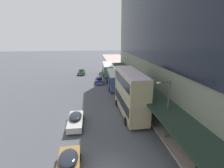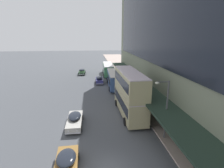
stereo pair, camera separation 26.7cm
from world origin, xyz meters
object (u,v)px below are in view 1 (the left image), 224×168
object	(u,v)px
sedan_oncoming_rear	(99,80)
transit_bus_kerbside_far	(108,69)
transit_bus_kerbside_rear	(130,92)
sedan_far_back	(76,120)
transit_bus_kerbside_front	(114,79)
street_lamp	(166,105)
sedan_second_near	(69,164)
sedan_lead_near	(81,72)

from	to	relation	value
sedan_oncoming_rear	transit_bus_kerbside_far	bearing A→B (deg)	71.73
transit_bus_kerbside_rear	sedan_oncoming_rear	distance (m)	17.70
sedan_far_back	sedan_oncoming_rear	bearing A→B (deg)	78.33
transit_bus_kerbside_front	street_lamp	xyz separation A→B (m)	(2.51, -20.09, 1.99)
sedan_oncoming_rear	street_lamp	xyz separation A→B (m)	(5.59, -23.64, 3.05)
transit_bus_kerbside_rear	street_lamp	bearing A→B (deg)	-70.57
transit_bus_kerbside_far	sedan_second_near	xyz separation A→B (m)	(-6.93, -35.98, -1.06)
transit_bus_kerbside_front	street_lamp	distance (m)	20.34
sedan_second_near	street_lamp	xyz separation A→B (m)	(9.63, 3.59, 3.13)
transit_bus_kerbside_rear	sedan_lead_near	xyz separation A→B (m)	(-7.79, 27.81, -2.59)
transit_bus_kerbside_far	sedan_second_near	bearing A→B (deg)	-100.90
sedan_oncoming_rear	street_lamp	distance (m)	24.48
sedan_lead_near	sedan_oncoming_rear	distance (m)	11.51
sedan_second_near	sedan_lead_near	xyz separation A→B (m)	(-0.44, 37.84, 0.00)
transit_bus_kerbside_front	transit_bus_kerbside_far	world-z (taller)	transit_bus_kerbside_front
sedan_lead_near	sedan_oncoming_rear	xyz separation A→B (m)	(4.48, -10.61, 0.08)
transit_bus_kerbside_far	sedan_oncoming_rear	world-z (taller)	transit_bus_kerbside_far
sedan_oncoming_rear	sedan_far_back	bearing A→B (deg)	-101.67
transit_bus_kerbside_front	street_lamp	world-z (taller)	street_lamp
sedan_lead_near	transit_bus_kerbside_front	bearing A→B (deg)	-61.92
transit_bus_kerbside_front	street_lamp	size ratio (longest dim) A/B	1.53
transit_bus_kerbside_front	sedan_oncoming_rear	xyz separation A→B (m)	(-3.08, 3.55, -1.07)
transit_bus_kerbside_far	sedan_oncoming_rear	bearing A→B (deg)	-108.27
sedan_second_near	street_lamp	bearing A→B (deg)	20.47
sedan_far_back	street_lamp	distance (m)	10.93
transit_bus_kerbside_far	sedan_second_near	size ratio (longest dim) A/B	2.21
transit_bus_kerbside_front	transit_bus_kerbside_far	distance (m)	12.30
sedan_lead_near	sedan_far_back	xyz separation A→B (m)	(0.45, -30.10, -0.01)
transit_bus_kerbside_far	sedan_far_back	bearing A→B (deg)	-103.76
sedan_lead_near	transit_bus_kerbside_far	bearing A→B (deg)	-14.15
transit_bus_kerbside_far	street_lamp	size ratio (longest dim) A/B	1.63
sedan_second_near	sedan_lead_near	distance (m)	37.84
sedan_far_back	transit_bus_kerbside_rear	bearing A→B (deg)	17.28
transit_bus_kerbside_far	street_lamp	distance (m)	32.57
sedan_lead_near	sedan_far_back	bearing A→B (deg)	-89.15
sedan_second_near	sedan_far_back	xyz separation A→B (m)	(0.01, 7.74, -0.01)
sedan_oncoming_rear	street_lamp	bearing A→B (deg)	-76.70
sedan_second_near	transit_bus_kerbside_far	bearing A→B (deg)	79.10
transit_bus_kerbside_rear	sedan_second_near	size ratio (longest dim) A/B	2.10
transit_bus_kerbside_far	sedan_oncoming_rear	size ratio (longest dim) A/B	2.38
transit_bus_kerbside_front	sedan_oncoming_rear	bearing A→B (deg)	130.92
transit_bus_kerbside_far	street_lamp	bearing A→B (deg)	-85.24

